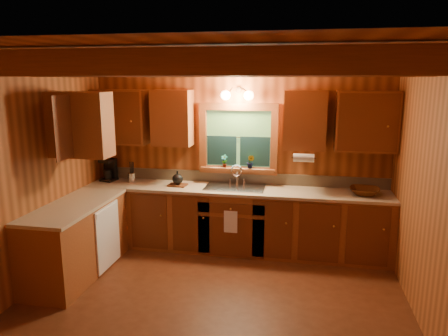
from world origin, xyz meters
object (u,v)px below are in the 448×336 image
at_px(wicker_basket, 365,191).
at_px(cutting_board, 178,185).
at_px(sink, 235,191).
at_px(coffee_maker, 109,170).

bearing_deg(wicker_basket, cutting_board, -179.73).
distance_m(cutting_board, wicker_basket, 2.53).
relative_size(sink, coffee_maker, 2.52).
height_order(sink, cutting_board, sink).
distance_m(sink, cutting_board, 0.82).
xyz_separation_m(sink, coffee_maker, (-1.91, 0.09, 0.20)).
xyz_separation_m(sink, cutting_board, (-0.81, -0.04, 0.06)).
distance_m(coffee_maker, wicker_basket, 3.62).
height_order(coffee_maker, cutting_board, coffee_maker).
distance_m(coffee_maker, cutting_board, 1.11).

